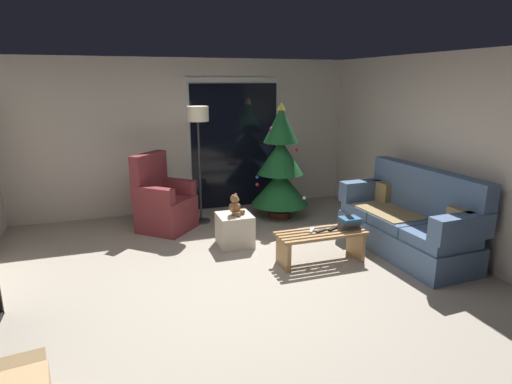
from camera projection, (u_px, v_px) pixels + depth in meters
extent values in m
plane|color=#9E9384|center=(242.00, 287.00, 4.57)|extent=(7.00, 7.00, 0.00)
cube|color=beige|center=(187.00, 136.00, 7.06)|extent=(5.72, 0.12, 2.50)
cube|color=beige|center=(467.00, 157.00, 5.15)|extent=(0.12, 6.00, 2.50)
cube|color=silver|center=(234.00, 144.00, 7.27)|extent=(1.60, 0.02, 2.20)
cube|color=black|center=(235.00, 147.00, 7.27)|extent=(1.50, 0.02, 2.10)
cube|color=slate|center=(403.00, 240.00, 5.47)|extent=(0.85, 1.93, 0.34)
cube|color=slate|center=(441.00, 238.00, 4.84)|extent=(0.71, 0.63, 0.14)
cube|color=slate|center=(404.00, 222.00, 5.40)|extent=(0.71, 0.63, 0.14)
cube|color=slate|center=(374.00, 209.00, 5.96)|extent=(0.71, 0.63, 0.14)
cube|color=slate|center=(426.00, 192.00, 5.42)|extent=(0.29, 1.91, 0.60)
cube|color=slate|center=(462.00, 228.00, 4.57)|extent=(0.77, 0.23, 0.28)
cube|color=slate|center=(365.00, 190.00, 6.14)|extent=(0.77, 0.23, 0.28)
cube|color=#997F51|center=(390.00, 211.00, 5.60)|extent=(0.64, 0.93, 0.02)
cube|color=#997F51|center=(460.00, 221.00, 4.78)|extent=(0.13, 0.33, 0.28)
cube|color=#997F51|center=(382.00, 192.00, 6.04)|extent=(0.13, 0.33, 0.28)
cube|color=#9E7547|center=(328.00, 238.00, 4.98)|extent=(1.10, 0.05, 0.04)
cube|color=#9E7547|center=(325.00, 236.00, 5.06)|extent=(1.10, 0.05, 0.04)
cube|color=#9E7547|center=(321.00, 233.00, 5.14)|extent=(1.10, 0.05, 0.04)
cube|color=#9E7547|center=(318.00, 231.00, 5.22)|extent=(1.10, 0.05, 0.04)
cube|color=#9E7547|center=(315.00, 229.00, 5.30)|extent=(1.10, 0.05, 0.04)
cube|color=#9E7547|center=(283.00, 253.00, 5.03)|extent=(0.05, 0.36, 0.35)
cube|color=#9E7547|center=(356.00, 243.00, 5.34)|extent=(0.05, 0.36, 0.35)
cube|color=#333338|center=(321.00, 230.00, 5.15)|extent=(0.16, 0.10, 0.02)
cube|color=#ADADB2|center=(312.00, 230.00, 5.16)|extent=(0.13, 0.15, 0.02)
cube|color=black|center=(332.00, 229.00, 5.21)|extent=(0.16, 0.11, 0.02)
cube|color=#4C4C51|center=(349.00, 227.00, 5.26)|extent=(0.27, 0.20, 0.03)
cube|color=#4C4C51|center=(349.00, 225.00, 5.24)|extent=(0.24, 0.16, 0.03)
cube|color=#4C4C51|center=(350.00, 222.00, 5.24)|extent=(0.26, 0.20, 0.04)
cube|color=#285684|center=(350.00, 219.00, 5.21)|extent=(0.23, 0.19, 0.04)
cube|color=black|center=(350.00, 217.00, 5.21)|extent=(0.10, 0.16, 0.01)
cylinder|color=#4C1E19|center=(280.00, 214.00, 6.92)|extent=(0.36, 0.36, 0.10)
cylinder|color=brown|center=(280.00, 207.00, 6.89)|extent=(0.08, 0.08, 0.12)
cone|color=#195628|center=(280.00, 187.00, 6.81)|extent=(0.92, 0.92, 0.55)
cone|color=#195628|center=(281.00, 157.00, 6.68)|extent=(0.73, 0.73, 0.55)
cone|color=#195628|center=(281.00, 125.00, 6.55)|extent=(0.54, 0.54, 0.55)
sphere|color=blue|center=(276.00, 169.00, 7.09)|extent=(0.06, 0.06, 0.06)
sphere|color=gold|center=(267.00, 140.00, 6.63)|extent=(0.06, 0.06, 0.06)
sphere|color=white|center=(294.00, 144.00, 6.72)|extent=(0.06, 0.06, 0.06)
sphere|color=white|center=(283.00, 152.00, 6.93)|extent=(0.06, 0.06, 0.06)
sphere|color=white|center=(304.00, 198.00, 6.60)|extent=(0.06, 0.06, 0.06)
sphere|color=blue|center=(257.00, 177.00, 6.78)|extent=(0.06, 0.06, 0.06)
sphere|color=red|center=(296.00, 150.00, 6.58)|extent=(0.06, 0.06, 0.06)
sphere|color=red|center=(268.00, 143.00, 6.76)|extent=(0.06, 0.06, 0.06)
sphere|color=red|center=(257.00, 185.00, 6.66)|extent=(0.06, 0.06, 0.06)
sphere|color=#B233A5|center=(271.00, 129.00, 6.51)|extent=(0.06, 0.06, 0.06)
sphere|color=#B233A5|center=(294.00, 139.00, 6.61)|extent=(0.06, 0.06, 0.06)
cone|color=#EAD14C|center=(281.00, 106.00, 6.48)|extent=(0.14, 0.14, 0.12)
cube|color=maroon|center=(167.00, 220.00, 6.30)|extent=(0.96, 0.96, 0.31)
cube|color=maroon|center=(166.00, 204.00, 6.23)|extent=(0.96, 0.96, 0.18)
cube|color=maroon|center=(149.00, 175.00, 6.23)|extent=(0.57, 0.61, 0.64)
cube|color=maroon|center=(177.00, 186.00, 6.43)|extent=(0.53, 0.49, 0.22)
cube|color=maroon|center=(155.00, 195.00, 5.93)|extent=(0.53, 0.49, 0.22)
cylinder|color=#2D2D30|center=(201.00, 221.00, 6.68)|extent=(0.28, 0.28, 0.02)
cylinder|color=#2D2D30|center=(200.00, 172.00, 6.48)|extent=(0.03, 0.03, 1.55)
cylinder|color=beige|center=(198.00, 114.00, 6.26)|extent=(0.32, 0.32, 0.22)
cube|color=beige|center=(235.00, 230.00, 5.68)|extent=(0.44, 0.44, 0.43)
cylinder|color=brown|center=(240.00, 212.00, 5.64)|extent=(0.12, 0.12, 0.06)
cylinder|color=brown|center=(237.00, 214.00, 5.55)|extent=(0.12, 0.12, 0.06)
sphere|color=brown|center=(234.00, 207.00, 5.60)|extent=(0.15, 0.15, 0.15)
sphere|color=brown|center=(234.00, 199.00, 5.57)|extent=(0.11, 0.11, 0.11)
sphere|color=#A37A51|center=(238.00, 200.00, 5.55)|extent=(0.04, 0.04, 0.04)
sphere|color=brown|center=(236.00, 195.00, 5.59)|extent=(0.04, 0.04, 0.04)
sphere|color=brown|center=(233.00, 196.00, 5.53)|extent=(0.04, 0.04, 0.04)
sphere|color=brown|center=(238.00, 205.00, 5.65)|extent=(0.06, 0.06, 0.06)
sphere|color=brown|center=(233.00, 208.00, 5.53)|extent=(0.06, 0.06, 0.06)
cylinder|color=tan|center=(239.00, 225.00, 6.42)|extent=(0.11, 0.13, 0.06)
cylinder|color=tan|center=(235.00, 227.00, 6.35)|extent=(0.11, 0.13, 0.06)
sphere|color=tan|center=(234.00, 221.00, 6.41)|extent=(0.15, 0.15, 0.15)
sphere|color=tan|center=(234.00, 213.00, 6.38)|extent=(0.11, 0.11, 0.11)
sphere|color=tan|center=(236.00, 215.00, 6.35)|extent=(0.04, 0.04, 0.04)
sphere|color=tan|center=(236.00, 210.00, 6.39)|extent=(0.04, 0.04, 0.04)
sphere|color=tan|center=(232.00, 211.00, 6.34)|extent=(0.04, 0.04, 0.04)
sphere|color=tan|center=(238.00, 219.00, 6.45)|extent=(0.06, 0.06, 0.06)
sphere|color=tan|center=(232.00, 222.00, 6.34)|extent=(0.06, 0.06, 0.06)
cube|color=tan|center=(21.00, 360.00, 2.96)|extent=(0.32, 0.14, 0.06)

